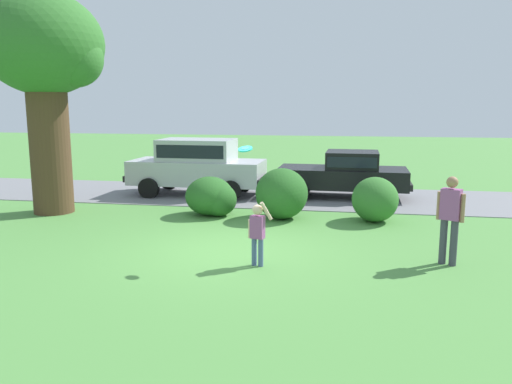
# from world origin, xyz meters

# --- Properties ---
(ground_plane) EXTENTS (80.00, 80.00, 0.00)m
(ground_plane) POSITION_xyz_m (0.00, 0.00, 0.00)
(ground_plane) COLOR #518E42
(driveway_strip) EXTENTS (28.00, 4.40, 0.02)m
(driveway_strip) POSITION_xyz_m (0.00, 6.62, 0.01)
(driveway_strip) COLOR slate
(driveway_strip) RESTS_ON ground
(oak_tree_large) EXTENTS (3.33, 3.29, 6.12)m
(oak_tree_large) POSITION_xyz_m (-5.84, 3.07, 4.34)
(oak_tree_large) COLOR #513823
(oak_tree_large) RESTS_ON ground
(shrub_near_tree) EXTENTS (1.47, 1.42, 1.09)m
(shrub_near_tree) POSITION_xyz_m (-1.26, 3.40, 0.52)
(shrub_near_tree) COLOR #286023
(shrub_near_tree) RESTS_ON ground
(shrub_centre_left) EXTENTS (1.42, 1.57, 1.38)m
(shrub_centre_left) POSITION_xyz_m (0.70, 3.34, 0.69)
(shrub_centre_left) COLOR #286023
(shrub_centre_left) RESTS_ON ground
(shrub_centre) EXTENTS (1.22, 1.42, 1.19)m
(shrub_centre) POSITION_xyz_m (3.19, 3.42, 0.60)
(shrub_centre) COLOR #33702B
(shrub_centre) RESTS_ON ground
(parked_sedan) EXTENTS (4.45, 2.19, 1.56)m
(parked_sedan) POSITION_xyz_m (2.40, 6.79, 0.85)
(parked_sedan) COLOR black
(parked_sedan) RESTS_ON ground
(parked_suv) EXTENTS (4.74, 2.18, 1.92)m
(parked_suv) POSITION_xyz_m (-2.59, 6.46, 1.08)
(parked_suv) COLOR silver
(parked_suv) RESTS_ON ground
(child_thrower) EXTENTS (0.47, 0.22, 1.29)m
(child_thrower) POSITION_xyz_m (0.76, -0.86, 0.72)
(child_thrower) COLOR #4C608C
(child_thrower) RESTS_ON ground
(frisbee) EXTENTS (0.29, 0.28, 0.13)m
(frisbee) POSITION_xyz_m (0.47, -0.58, 2.24)
(frisbee) COLOR #1EB7B2
(adult_onlooker) EXTENTS (0.48, 0.36, 1.74)m
(adult_onlooker) POSITION_xyz_m (4.40, -0.14, 0.98)
(adult_onlooker) COLOR #3F3F4C
(adult_onlooker) RESTS_ON ground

